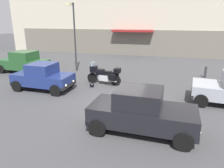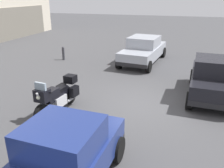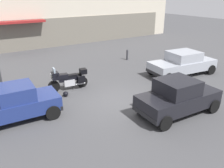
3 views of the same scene
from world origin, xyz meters
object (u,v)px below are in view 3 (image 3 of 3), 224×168
object	(u,v)px
car_sedan_far	(182,63)
car_compact_side	(18,103)
helmet	(66,94)
motorcycle	(69,79)
car_wagon_end	(178,97)
bollard_curbside	(127,54)

from	to	relation	value
car_sedan_far	car_compact_side	bearing A→B (deg)	-172.28
helmet	car_compact_side	bearing A→B (deg)	-156.66
motorcycle	helmet	bearing A→B (deg)	62.33
motorcycle	car_compact_side	distance (m)	3.68
car_compact_side	car_wagon_end	distance (m)	6.95
helmet	bollard_curbside	distance (m)	8.07
helmet	car_compact_side	size ratio (longest dim) A/B	0.08
helmet	car_sedan_far	xyz separation A→B (m)	(7.88, -0.91, 0.64)
car_sedan_far	motorcycle	bearing A→B (deg)	173.39
motorcycle	car_wagon_end	xyz separation A→B (m)	(2.96, -5.27, 0.19)
car_sedan_far	helmet	bearing A→B (deg)	-179.97
car_sedan_far	car_wagon_end	world-z (taller)	car_wagon_end
car_sedan_far	bollard_curbside	world-z (taller)	car_sedan_far
motorcycle	car_compact_side	xyz separation A→B (m)	(-3.13, -1.92, 0.15)
car_compact_side	bollard_curbside	bearing A→B (deg)	30.90
car_wagon_end	bollard_curbside	distance (m)	9.16
car_sedan_far	car_compact_side	distance (m)	10.45
car_wagon_end	bollard_curbside	xyz separation A→B (m)	(3.48, 8.46, -0.36)
motorcycle	helmet	distance (m)	1.09
helmet	bollard_curbside	bearing A→B (deg)	29.76
car_compact_side	car_wagon_end	bearing A→B (deg)	-25.99
motorcycle	helmet	size ratio (longest dim) A/B	8.07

